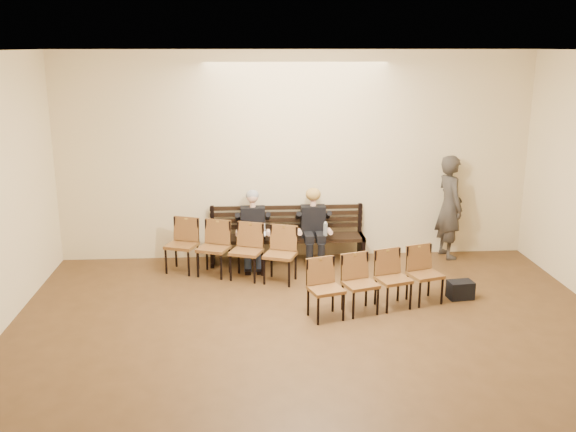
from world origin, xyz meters
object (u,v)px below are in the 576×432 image
(seated_woman, at_px, (314,230))
(chair_row_back, at_px, (377,282))
(laptop, at_px, (255,235))
(bag, at_px, (460,290))
(chair_row_front, at_px, (230,250))
(seated_man, at_px, (253,231))
(passerby, at_px, (450,199))
(bench, at_px, (287,249))
(water_bottle, at_px, (325,236))

(seated_woman, distance_m, chair_row_back, 2.11)
(seated_woman, height_order, laptop, seated_woman)
(laptop, xyz_separation_m, bag, (2.95, -1.50, -0.45))
(chair_row_front, bearing_deg, laptop, 62.61)
(seated_man, height_order, passerby, passerby)
(seated_woman, bearing_deg, laptop, -170.21)
(bench, bearing_deg, water_bottle, -34.04)
(bench, distance_m, water_bottle, 0.79)
(seated_man, relative_size, laptop, 3.35)
(bag, bearing_deg, seated_man, 150.70)
(laptop, relative_size, water_bottle, 1.55)
(laptop, bearing_deg, chair_row_back, -57.87)
(bench, xyz_separation_m, seated_woman, (0.43, -0.12, 0.36))
(seated_woman, relative_size, chair_row_front, 0.55)
(bench, bearing_deg, bag, -36.75)
(seated_man, relative_size, chair_row_front, 0.56)
(seated_man, relative_size, chair_row_back, 0.61)
(seated_man, height_order, bag, seated_man)
(bench, relative_size, chair_row_back, 1.32)
(water_bottle, distance_m, bag, 2.32)
(bag, height_order, chair_row_back, chair_row_back)
(bench, relative_size, laptop, 7.28)
(seated_man, distance_m, passerby, 3.40)
(bench, relative_size, seated_man, 2.17)
(passerby, height_order, chair_row_back, passerby)
(seated_man, relative_size, water_bottle, 5.18)
(chair_row_front, height_order, chair_row_back, chair_row_front)
(bag, bearing_deg, bench, 143.25)
(seated_man, xyz_separation_m, chair_row_front, (-0.38, -0.53, -0.16))
(chair_row_back, bearing_deg, seated_woman, 90.95)
(water_bottle, bearing_deg, chair_row_front, -170.78)
(chair_row_back, bearing_deg, water_bottle, 88.82)
(bag, relative_size, chair_row_front, 0.17)
(seated_woman, distance_m, chair_row_front, 1.49)
(seated_woman, xyz_separation_m, chair_row_front, (-1.38, -0.53, -0.15))
(laptop, bearing_deg, water_bottle, -15.42)
(seated_man, distance_m, chair_row_back, 2.61)
(seated_man, bearing_deg, bench, 11.70)
(seated_man, bearing_deg, chair_row_back, -50.00)
(seated_woman, relative_size, water_bottle, 5.05)
(laptop, bearing_deg, chair_row_front, -148.05)
(seated_woman, relative_size, chair_row_back, 0.59)
(water_bottle, bearing_deg, seated_man, 166.59)
(laptop, relative_size, bag, 1.01)
(bench, xyz_separation_m, passerby, (2.78, 0.10, 0.80))
(seated_woman, relative_size, bag, 3.30)
(bench, bearing_deg, seated_man, -168.30)
(seated_woman, distance_m, water_bottle, 0.32)
(seated_woman, relative_size, passerby, 0.57)
(bench, height_order, chair_row_back, chair_row_back)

